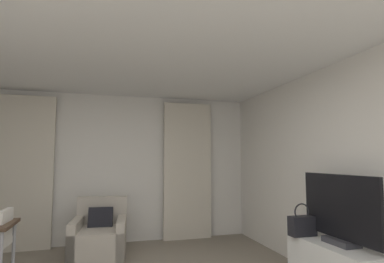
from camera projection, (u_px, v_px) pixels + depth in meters
wall_window at (111, 168)px, 5.53m from camera, size 5.12×0.06×2.60m
wall_right at (363, 173)px, 3.33m from camera, size 0.06×6.12×2.60m
ceiling at (124, 25)px, 2.75m from camera, size 5.12×6.12×0.06m
curtain_left_panel at (24, 172)px, 5.03m from camera, size 0.90×0.06×2.50m
curtain_right_panel at (188, 170)px, 5.78m from camera, size 0.90×0.06×2.50m
armchair at (99, 238)px, 4.62m from camera, size 0.85×0.94×0.85m
tv_flatscreen at (340, 211)px, 3.22m from camera, size 0.20×1.05×0.72m
handbag_primary at (302, 225)px, 3.57m from camera, size 0.30×0.14×0.37m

